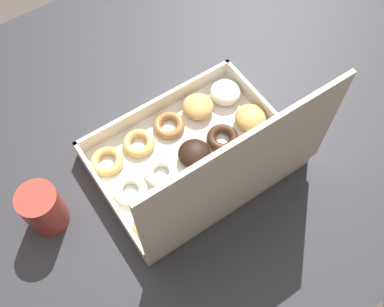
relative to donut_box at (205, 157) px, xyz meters
The scene contains 4 objects.
ground_plane 0.83m from the donut_box, 99.84° to the right, with size 8.00×8.00×0.00m, color #564C44.
dining_table 0.18m from the donut_box, 99.84° to the right, with size 1.27×0.99×0.78m.
donut_box is the anchor object (origin of this frame).
coffee_mug 0.31m from the donut_box, 14.30° to the right, with size 0.07×0.07×0.10m.
Camera 1 is at (0.27, 0.44, 1.58)m, focal length 42.00 mm.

